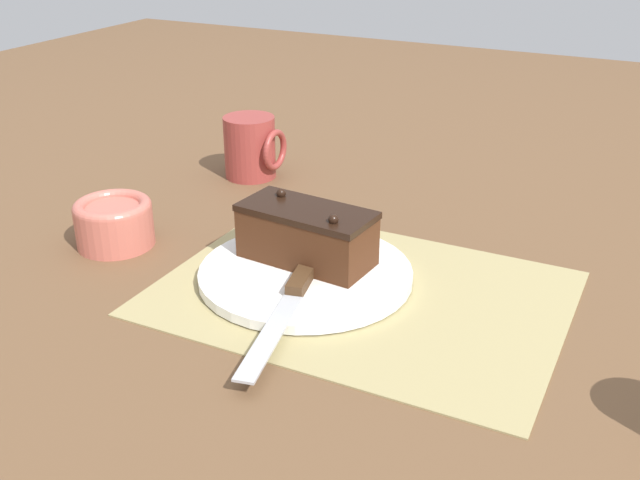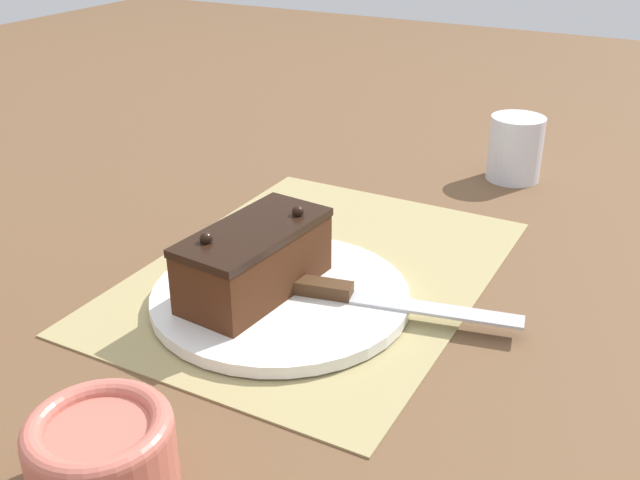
% 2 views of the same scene
% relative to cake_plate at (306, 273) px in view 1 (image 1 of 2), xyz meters
% --- Properties ---
extents(ground_plane, '(3.00, 3.00, 0.00)m').
position_rel_cake_plate_xyz_m(ground_plane, '(0.07, -0.00, -0.01)').
color(ground_plane, brown).
extents(placemat_woven, '(0.46, 0.34, 0.00)m').
position_rel_cake_plate_xyz_m(placemat_woven, '(0.07, -0.00, -0.01)').
color(placemat_woven, tan).
rests_on(placemat_woven, ground_plane).
extents(cake_plate, '(0.26, 0.26, 0.01)m').
position_rel_cake_plate_xyz_m(cake_plate, '(0.00, 0.00, 0.00)').
color(cake_plate, white).
rests_on(cake_plate, placemat_woven).
extents(chocolate_cake, '(0.17, 0.09, 0.08)m').
position_rel_cake_plate_xyz_m(chocolate_cake, '(-0.01, 0.02, 0.04)').
color(chocolate_cake, '#472614').
rests_on(chocolate_cake, cake_plate).
extents(serving_knife, '(0.07, 0.24, 0.01)m').
position_rel_cake_plate_xyz_m(serving_knife, '(0.02, -0.07, 0.01)').
color(serving_knife, '#472D19').
rests_on(serving_knife, cake_plate).
extents(small_bowl, '(0.10, 0.10, 0.06)m').
position_rel_cake_plate_xyz_m(small_bowl, '(-0.27, -0.02, 0.02)').
color(small_bowl, '#C66656').
rests_on(small_bowl, ground_plane).
extents(coffee_mug, '(0.09, 0.08, 0.10)m').
position_rel_cake_plate_xyz_m(coffee_mug, '(-0.24, 0.28, 0.04)').
color(coffee_mug, '#993833').
rests_on(coffee_mug, ground_plane).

